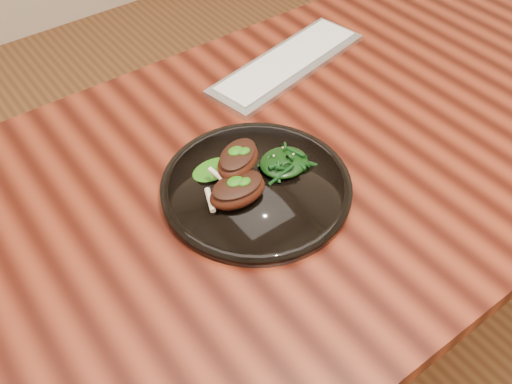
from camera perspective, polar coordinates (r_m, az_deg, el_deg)
desk at (r=1.07m, az=4.24°, el=0.63°), size 1.60×0.80×0.75m
plate at (r=0.93m, az=0.03°, el=0.52°), size 0.31×0.31×0.02m
lamb_chop_front at (r=0.89m, az=-1.89°, el=0.18°), size 0.10×0.07×0.04m
lamb_chop_back at (r=0.91m, az=-1.85°, el=3.28°), size 0.11×0.09×0.04m
herb_smear at (r=0.95m, az=-4.28°, el=2.26°), size 0.08×0.05×0.00m
greens_heap at (r=0.95m, az=2.81°, el=3.23°), size 0.08×0.08×0.03m
keyboard at (r=1.21m, az=3.17°, el=12.75°), size 0.39×0.19×0.02m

